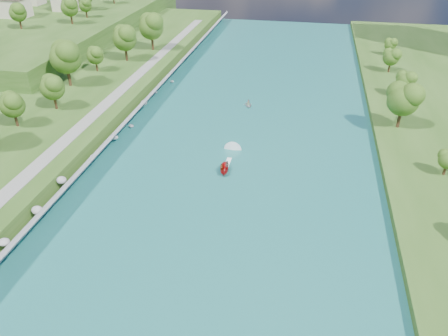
# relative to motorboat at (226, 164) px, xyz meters

# --- Properties ---
(ground) EXTENTS (260.00, 260.00, 0.00)m
(ground) POSITION_rel_motorboat_xyz_m (1.06, -16.23, -0.73)
(ground) COLOR #2D5119
(ground) RESTS_ON ground
(river_water) EXTENTS (55.00, 240.00, 0.10)m
(river_water) POSITION_rel_motorboat_xyz_m (1.06, 3.77, -0.68)
(river_water) COLOR #1A6264
(river_water) RESTS_ON ground
(berm_west) EXTENTS (45.00, 240.00, 3.50)m
(berm_west) POSITION_rel_motorboat_xyz_m (-48.94, 3.77, 1.02)
(berm_west) COLOR #2D5119
(berm_west) RESTS_ON ground
(ridge_west) EXTENTS (60.00, 120.00, 9.00)m
(ridge_west) POSITION_rel_motorboat_xyz_m (-81.44, 78.77, 3.77)
(ridge_west) COLOR #2D5119
(ridge_west) RESTS_ON ground
(riprap_bank) EXTENTS (4.01, 236.00, 4.06)m
(riprap_bank) POSITION_rel_motorboat_xyz_m (-24.80, 2.66, 1.08)
(riprap_bank) COLOR slate
(riprap_bank) RESTS_ON ground
(riverside_path) EXTENTS (3.00, 200.00, 0.10)m
(riverside_path) POSITION_rel_motorboat_xyz_m (-31.44, 3.77, 2.82)
(riverside_path) COLOR gray
(riverside_path) RESTS_ON berm_west
(trees_west) EXTENTS (18.92, 147.11, 13.91)m
(trees_west) POSITION_rel_motorboat_xyz_m (-40.28, -6.15, 8.88)
(trees_west) COLOR #305516
(trees_west) RESTS_ON berm_west
(trees_east) EXTENTS (16.52, 137.98, 11.93)m
(trees_east) POSITION_rel_motorboat_xyz_m (36.62, 16.63, 5.45)
(trees_east) COLOR #305516
(trees_east) RESTS_ON berm_east
(trees_ridge) EXTENTS (18.48, 62.21, 10.30)m
(trees_ridge) POSITION_rel_motorboat_xyz_m (-68.78, 80.13, 12.92)
(trees_ridge) COLOR #305516
(trees_ridge) RESTS_ON ridge_west
(motorboat) EXTENTS (3.60, 18.76, 2.09)m
(motorboat) POSITION_rel_motorboat_xyz_m (0.00, 0.00, 0.00)
(motorboat) COLOR #B20E10
(motorboat) RESTS_ON river_water
(raft) EXTENTS (2.93, 3.51, 1.62)m
(raft) POSITION_rel_motorboat_xyz_m (-0.31, 30.02, -0.26)
(raft) COLOR #999CA1
(raft) RESTS_ON river_water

